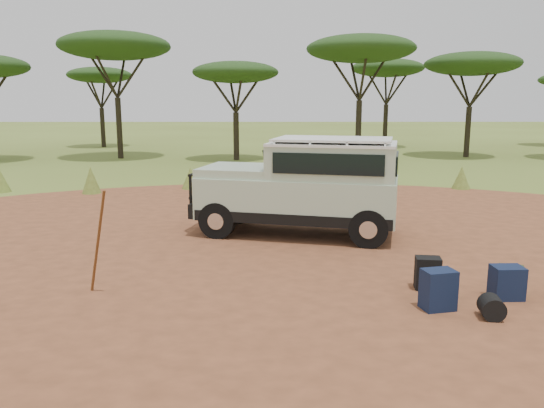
{
  "coord_description": "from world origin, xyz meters",
  "views": [
    {
      "loc": [
        -0.41,
        -8.26,
        2.84
      ],
      "look_at": [
        -0.34,
        1.3,
        1.0
      ],
      "focal_mm": 35.0,
      "sensor_mm": 36.0,
      "label": 1
    }
  ],
  "objects_px": {
    "safari_vehicle": "(304,188)",
    "backpack_olive": "(511,282)",
    "backpack_black": "(428,273)",
    "backpack_navy": "(438,290)",
    "walking_staff": "(98,242)",
    "duffel_navy": "(507,283)"
  },
  "relations": [
    {
      "from": "safari_vehicle",
      "to": "backpack_olive",
      "type": "bearing_deg",
      "value": -39.26
    },
    {
      "from": "backpack_olive",
      "to": "backpack_black",
      "type": "bearing_deg",
      "value": -176.27
    },
    {
      "from": "safari_vehicle",
      "to": "backpack_navy",
      "type": "xyz_separation_m",
      "value": [
        1.58,
        -4.27,
        -0.73
      ]
    },
    {
      "from": "backpack_black",
      "to": "backpack_navy",
      "type": "height_order",
      "value": "backpack_navy"
    },
    {
      "from": "walking_staff",
      "to": "backpack_navy",
      "type": "distance_m",
      "value": 4.93
    },
    {
      "from": "walking_staff",
      "to": "backpack_olive",
      "type": "bearing_deg",
      "value": -50.75
    },
    {
      "from": "safari_vehicle",
      "to": "backpack_navy",
      "type": "relative_size",
      "value": 8.03
    },
    {
      "from": "safari_vehicle",
      "to": "backpack_olive",
      "type": "height_order",
      "value": "safari_vehicle"
    },
    {
      "from": "backpack_black",
      "to": "safari_vehicle",
      "type": "bearing_deg",
      "value": 123.67
    },
    {
      "from": "walking_staff",
      "to": "backpack_black",
      "type": "bearing_deg",
      "value": -47.21
    },
    {
      "from": "safari_vehicle",
      "to": "backpack_black",
      "type": "height_order",
      "value": "safari_vehicle"
    },
    {
      "from": "backpack_navy",
      "to": "duffel_navy",
      "type": "distance_m",
      "value": 1.21
    },
    {
      "from": "walking_staff",
      "to": "duffel_navy",
      "type": "relative_size",
      "value": 3.42
    },
    {
      "from": "backpack_black",
      "to": "duffel_navy",
      "type": "bearing_deg",
      "value": -13.63
    },
    {
      "from": "safari_vehicle",
      "to": "duffel_navy",
      "type": "distance_m",
      "value": 4.79
    },
    {
      "from": "safari_vehicle",
      "to": "backpack_black",
      "type": "xyz_separation_m",
      "value": [
        1.67,
        -3.46,
        -0.76
      ]
    },
    {
      "from": "walking_staff",
      "to": "backpack_black",
      "type": "relative_size",
      "value": 3.31
    },
    {
      "from": "safari_vehicle",
      "to": "backpack_navy",
      "type": "bearing_deg",
      "value": -55.49
    },
    {
      "from": "backpack_navy",
      "to": "backpack_olive",
      "type": "bearing_deg",
      "value": 8.45
    },
    {
      "from": "backpack_olive",
      "to": "duffel_navy",
      "type": "height_order",
      "value": "duffel_navy"
    },
    {
      "from": "safari_vehicle",
      "to": "walking_staff",
      "type": "bearing_deg",
      "value": -117.74
    },
    {
      "from": "backpack_olive",
      "to": "duffel_navy",
      "type": "distance_m",
      "value": 0.12
    }
  ]
}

